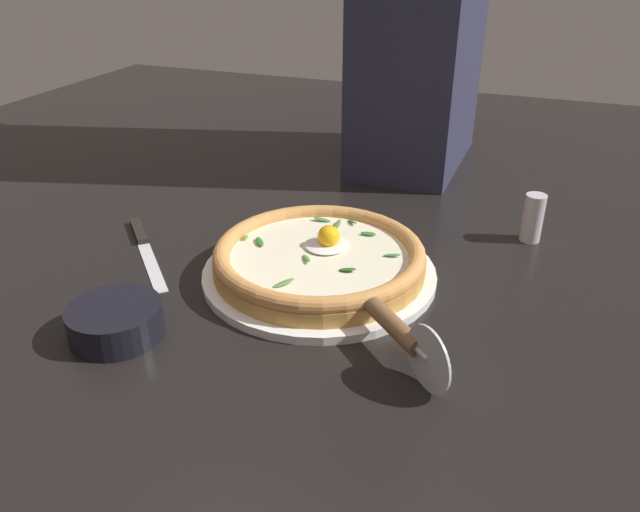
% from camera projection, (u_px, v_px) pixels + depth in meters
% --- Properties ---
extents(ground_plane, '(2.40, 2.40, 0.03)m').
position_uv_depth(ground_plane, '(340.00, 290.00, 0.87)').
color(ground_plane, black).
rests_on(ground_plane, ground).
extents(pizza_plate, '(0.33, 0.33, 0.01)m').
position_uv_depth(pizza_plate, '(320.00, 272.00, 0.88)').
color(pizza_plate, white).
rests_on(pizza_plate, ground).
extents(pizza, '(0.30, 0.30, 0.06)m').
position_uv_depth(pizza, '(320.00, 256.00, 0.87)').
color(pizza, '#C98E43').
rests_on(pizza, pizza_plate).
extents(side_bowl, '(0.11, 0.11, 0.04)m').
position_uv_depth(side_bowl, '(116.00, 321.00, 0.74)').
color(side_bowl, black).
rests_on(side_bowl, ground).
extents(pizza_cutter, '(0.12, 0.12, 0.08)m').
position_uv_depth(pizza_cutter, '(403.00, 335.00, 0.69)').
color(pizza_cutter, silver).
rests_on(pizza_cutter, ground).
extents(table_knife, '(0.19, 0.18, 0.01)m').
position_uv_depth(table_knife, '(143.00, 242.00, 0.97)').
color(table_knife, silver).
rests_on(table_knife, ground).
extents(pepper_shaker, '(0.03, 0.03, 0.08)m').
position_uv_depth(pepper_shaker, '(533.00, 218.00, 0.96)').
color(pepper_shaker, silver).
rests_on(pepper_shaker, ground).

